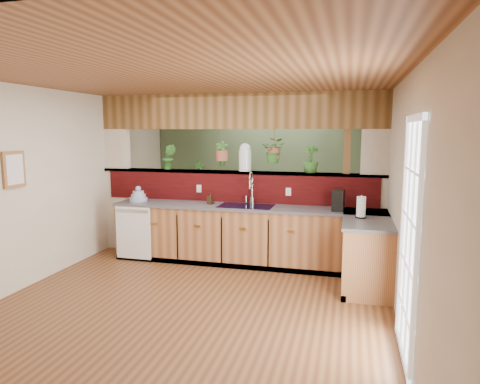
% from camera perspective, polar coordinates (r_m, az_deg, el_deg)
% --- Properties ---
extents(ground, '(4.60, 7.00, 0.01)m').
position_cam_1_polar(ground, '(5.85, -3.95, -12.11)').
color(ground, brown).
rests_on(ground, ground).
extents(ceiling, '(4.60, 7.00, 0.01)m').
position_cam_1_polar(ceiling, '(5.52, -4.23, 14.14)').
color(ceiling, brown).
rests_on(ceiling, ground).
extents(wall_back, '(4.60, 0.02, 2.60)m').
position_cam_1_polar(wall_back, '(8.90, 3.10, 3.49)').
color(wall_back, beige).
rests_on(wall_back, ground).
extents(wall_left, '(0.02, 7.00, 2.60)m').
position_cam_1_polar(wall_left, '(6.63, -23.30, 1.23)').
color(wall_left, beige).
rests_on(wall_left, ground).
extents(wall_right, '(0.02, 7.00, 2.60)m').
position_cam_1_polar(wall_right, '(5.28, 20.32, -0.23)').
color(wall_right, beige).
rests_on(wall_right, ground).
extents(pass_through_partition, '(4.60, 0.21, 2.60)m').
position_cam_1_polar(pass_through_partition, '(6.82, -0.24, 1.15)').
color(pass_through_partition, beige).
rests_on(pass_through_partition, ground).
extents(pass_through_ledge, '(4.60, 0.21, 0.04)m').
position_cam_1_polar(pass_through_ledge, '(6.81, -0.48, 2.65)').
color(pass_through_ledge, brown).
rests_on(pass_through_ledge, ground).
extents(header_beam, '(4.60, 0.15, 0.55)m').
position_cam_1_polar(header_beam, '(6.79, -0.49, 10.71)').
color(header_beam, brown).
rests_on(header_beam, ground).
extents(sage_backwall, '(4.55, 0.02, 2.55)m').
position_cam_1_polar(sage_backwall, '(8.88, 3.07, 3.48)').
color(sage_backwall, '#506646').
rests_on(sage_backwall, ground).
extents(countertop, '(4.14, 1.52, 0.90)m').
position_cam_1_polar(countertop, '(6.34, 5.77, -6.28)').
color(countertop, brown).
rests_on(countertop, ground).
extents(dishwasher, '(0.58, 0.03, 0.82)m').
position_cam_1_polar(dishwasher, '(6.87, -14.05, -5.27)').
color(dishwasher, white).
rests_on(dishwasher, ground).
extents(navy_sink, '(0.82, 0.50, 0.18)m').
position_cam_1_polar(navy_sink, '(6.47, 0.81, -2.56)').
color(navy_sink, black).
rests_on(navy_sink, countertop).
extents(french_door, '(0.06, 1.02, 2.16)m').
position_cam_1_polar(french_door, '(4.05, 21.54, -6.33)').
color(french_door, white).
rests_on(french_door, ground).
extents(framed_print, '(0.04, 0.35, 0.45)m').
position_cam_1_polar(framed_print, '(5.98, -27.90, 2.67)').
color(framed_print, brown).
rests_on(framed_print, wall_left).
extents(faucet, '(0.22, 0.22, 0.51)m').
position_cam_1_polar(faucet, '(6.55, 1.50, 0.68)').
color(faucet, '#B7B7B2').
rests_on(faucet, countertop).
extents(dish_stack, '(0.28, 0.28, 0.25)m').
position_cam_1_polar(dish_stack, '(7.06, -13.39, -0.59)').
color(dish_stack, '#97A2C3').
rests_on(dish_stack, countertop).
extents(soap_dispenser, '(0.11, 0.11, 0.18)m').
position_cam_1_polar(soap_dispenser, '(6.62, -3.96, -0.82)').
color(soap_dispenser, '#3C2615').
rests_on(soap_dispenser, countertop).
extents(coffee_maker, '(0.16, 0.27, 0.30)m').
position_cam_1_polar(coffee_maker, '(6.22, 12.98, -1.19)').
color(coffee_maker, black).
rests_on(coffee_maker, countertop).
extents(paper_towel, '(0.14, 0.14, 0.30)m').
position_cam_1_polar(paper_towel, '(5.76, 15.84, -2.01)').
color(paper_towel, black).
rests_on(paper_towel, countertop).
extents(glass_jar, '(0.20, 0.20, 0.44)m').
position_cam_1_polar(glass_jar, '(6.76, 0.68, 4.65)').
color(glass_jar, silver).
rests_on(glass_jar, pass_through_ledge).
extents(ledge_plant_left, '(0.27, 0.24, 0.41)m').
position_cam_1_polar(ledge_plant_left, '(7.18, -9.46, 4.63)').
color(ledge_plant_left, '#2A5C20').
rests_on(ledge_plant_left, pass_through_ledge).
extents(ledge_plant_right, '(0.27, 0.27, 0.41)m').
position_cam_1_polar(ledge_plant_right, '(6.59, 9.42, 4.34)').
color(ledge_plant_right, '#2A5C20').
rests_on(ledge_plant_right, pass_through_ledge).
extents(hanging_plant_a, '(0.22, 0.19, 0.52)m').
position_cam_1_polar(hanging_plant_a, '(6.85, -2.46, 6.24)').
color(hanging_plant_a, brown).
rests_on(hanging_plant_a, header_beam).
extents(hanging_plant_b, '(0.36, 0.32, 0.50)m').
position_cam_1_polar(hanging_plant_b, '(6.65, 4.59, 6.96)').
color(hanging_plant_b, brown).
rests_on(hanging_plant_b, header_beam).
extents(shelving_console, '(1.36, 0.83, 0.88)m').
position_cam_1_polar(shelving_console, '(8.94, -1.95, -1.65)').
color(shelving_console, black).
rests_on(shelving_console, ground).
extents(shelf_plant_a, '(0.28, 0.24, 0.45)m').
position_cam_1_polar(shelf_plant_a, '(9.03, -5.51, 2.69)').
color(shelf_plant_a, '#2A5C20').
rests_on(shelf_plant_a, shelving_console).
extents(shelf_plant_b, '(0.31, 0.31, 0.47)m').
position_cam_1_polar(shelf_plant_b, '(8.75, 0.55, 2.60)').
color(shelf_plant_b, '#2A5C20').
rests_on(shelf_plant_b, shelving_console).
extents(floor_plant, '(0.73, 0.64, 0.76)m').
position_cam_1_polar(floor_plant, '(7.90, 10.32, -3.99)').
color(floor_plant, '#2A5C20').
rests_on(floor_plant, ground).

